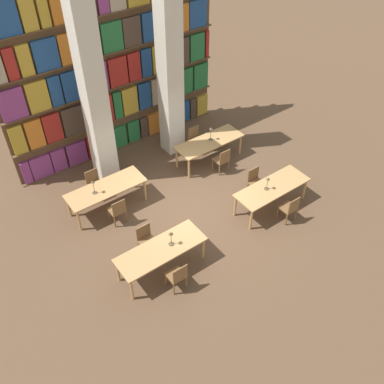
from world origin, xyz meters
TOP-DOWN VIEW (x-y plane):
  - ground_plane at (0.00, 0.00)m, footprint 40.00×40.00m
  - bookshelf_bank at (0.00, 3.81)m, footprint 7.15×0.35m
  - pillar_left at (-1.24, 2.65)m, footprint 0.60×0.60m
  - pillar_center at (1.24, 2.65)m, footprint 0.60×0.60m
  - reading_table_0 at (-1.85, -1.39)m, footprint 2.24×0.82m
  - chair_0 at (-1.85, -2.08)m, footprint 0.42×0.40m
  - chair_1 at (-1.85, -0.70)m, footprint 0.42×0.40m
  - desk_lamp_0 at (-1.56, -1.42)m, footprint 0.14×0.14m
  - reading_table_1 at (1.88, -1.35)m, footprint 2.24×0.82m
  - chair_2 at (1.92, -2.04)m, footprint 0.42×0.40m
  - chair_3 at (1.92, -0.66)m, footprint 0.42×0.40m
  - desk_lamp_1 at (1.69, -1.32)m, footprint 0.14×0.14m
  - reading_table_2 at (-1.87, 1.36)m, footprint 2.24×0.82m
  - chair_4 at (-1.92, 0.67)m, footprint 0.42×0.40m
  - chair_5 at (-1.92, 2.05)m, footprint 0.42×0.40m
  - desk_lamp_2 at (-2.22, 1.34)m, footprint 0.14×0.14m
  - reading_table_3 at (1.81, 1.40)m, footprint 2.24×0.82m
  - chair_6 at (1.78, 0.71)m, footprint 0.42×0.40m
  - chair_7 at (1.78, 2.09)m, footprint 0.42×0.40m
  - desk_lamp_3 at (1.89, 1.44)m, footprint 0.14×0.14m

SIDE VIEW (x-z plane):
  - ground_plane at x=0.00m, z-range 0.00..0.00m
  - chair_0 at x=-1.85m, z-range 0.03..0.90m
  - chair_1 at x=-1.85m, z-range 0.03..0.90m
  - chair_2 at x=1.92m, z-range 0.03..0.90m
  - chair_3 at x=1.92m, z-range 0.03..0.90m
  - chair_4 at x=-1.92m, z-range 0.03..0.90m
  - chair_5 at x=-1.92m, z-range 0.03..0.90m
  - chair_6 at x=1.78m, z-range 0.03..0.90m
  - chair_7 at x=1.78m, z-range 0.03..0.90m
  - reading_table_0 at x=-1.85m, z-range 0.30..1.07m
  - reading_table_1 at x=1.88m, z-range 0.30..1.07m
  - reading_table_2 at x=-1.87m, z-range 0.30..1.07m
  - reading_table_3 at x=1.81m, z-range 0.30..1.07m
  - desk_lamp_1 at x=1.69m, z-range 0.83..1.25m
  - desk_lamp_0 at x=-1.56m, z-range 0.84..1.26m
  - desk_lamp_2 at x=-2.22m, z-range 0.84..1.29m
  - desk_lamp_3 at x=1.89m, z-range 0.84..1.30m
  - bookshelf_bank at x=0.00m, z-range -0.02..5.48m
  - pillar_left at x=-1.24m, z-range 0.00..6.00m
  - pillar_center at x=1.24m, z-range 0.00..6.00m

